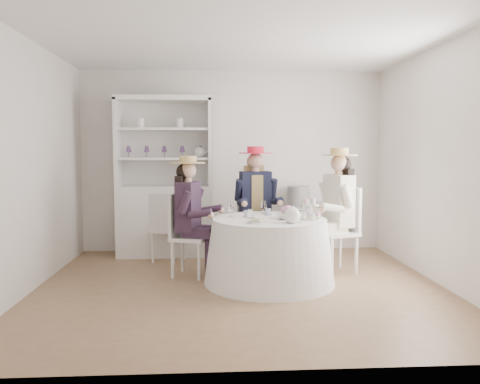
{
  "coord_description": "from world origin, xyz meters",
  "views": [
    {
      "loc": [
        -0.31,
        -5.07,
        1.5
      ],
      "look_at": [
        0.0,
        0.1,
        1.05
      ],
      "focal_mm": 35.0,
      "sensor_mm": 36.0,
      "label": 1
    }
  ],
  "objects": [
    {
      "name": "wall_front",
      "position": [
        0.0,
        -2.0,
        1.35
      ],
      "size": [
        4.5,
        0.0,
        4.5
      ],
      "primitive_type": "plane",
      "rotation": [
        -1.57,
        0.0,
        0.0
      ],
      "color": "silver",
      "rests_on": "ground"
    },
    {
      "name": "hutch",
      "position": [
        -0.98,
        1.69,
        0.81
      ],
      "size": [
        1.55,
        1.03,
        2.27
      ],
      "rotation": [
        0.0,
        0.0,
        -0.43
      ],
      "color": "silver",
      "rests_on": "ground"
    },
    {
      "name": "guest_left",
      "position": [
        -0.57,
        0.5,
        0.82
      ],
      "size": [
        0.59,
        0.55,
        1.45
      ],
      "rotation": [
        0.0,
        0.0,
        1.27
      ],
      "color": "silver",
      "rests_on": "ground"
    },
    {
      "name": "ceiling",
      "position": [
        0.0,
        0.0,
        2.7
      ],
      "size": [
        4.5,
        4.5,
        0.0
      ],
      "primitive_type": "plane",
      "rotation": [
        3.14,
        0.0,
        0.0
      ],
      "color": "white",
      "rests_on": "wall_back"
    },
    {
      "name": "side_table",
      "position": [
        0.97,
        1.75,
        0.33
      ],
      "size": [
        0.51,
        0.51,
        0.66
      ],
      "primitive_type": "cube",
      "rotation": [
        0.0,
        0.0,
        -0.24
      ],
      "color": "silver",
      "rests_on": "ground"
    },
    {
      "name": "table_teapot",
      "position": [
        0.54,
        -0.19,
        0.82
      ],
      "size": [
        0.25,
        0.18,
        0.19
      ],
      "rotation": [
        0.0,
        0.0,
        -0.41
      ],
      "color": "white",
      "rests_on": "tea_table"
    },
    {
      "name": "teacup_b",
      "position": [
        0.35,
        0.43,
        0.78
      ],
      "size": [
        0.1,
        0.1,
        0.07
      ],
      "primitive_type": "imported",
      "rotation": [
        0.0,
        0.0,
        -0.43
      ],
      "color": "white",
      "rests_on": "tea_table"
    },
    {
      "name": "guest_right",
      "position": [
        1.22,
        0.56,
        0.87
      ],
      "size": [
        0.63,
        0.58,
        1.54
      ],
      "rotation": [
        0.0,
        0.0,
        -1.25
      ],
      "color": "silver",
      "rests_on": "ground"
    },
    {
      "name": "flower_bowl",
      "position": [
        0.52,
        0.07,
        0.77
      ],
      "size": [
        0.24,
        0.24,
        0.05
      ],
      "primitive_type": "imported",
      "rotation": [
        0.0,
        0.0,
        -0.09
      ],
      "color": "white",
      "rests_on": "tea_table"
    },
    {
      "name": "wall_right",
      "position": [
        2.25,
        0.0,
        1.35
      ],
      "size": [
        0.0,
        4.5,
        4.5
      ],
      "primitive_type": "plane",
      "rotation": [
        1.57,
        0.0,
        -1.57
      ],
      "color": "silver",
      "rests_on": "ground"
    },
    {
      "name": "wall_left",
      "position": [
        -2.25,
        0.0,
        1.35
      ],
      "size": [
        0.0,
        4.5,
        4.5
      ],
      "primitive_type": "plane",
      "rotation": [
        1.57,
        0.0,
        1.57
      ],
      "color": "silver",
      "rests_on": "ground"
    },
    {
      "name": "wall_back",
      "position": [
        0.0,
        2.0,
        1.35
      ],
      "size": [
        4.5,
        0.0,
        4.5
      ],
      "primitive_type": "plane",
      "rotation": [
        1.57,
        0.0,
        0.0
      ],
      "color": "silver",
      "rests_on": "ground"
    },
    {
      "name": "stemware_set",
      "position": [
        0.34,
        0.16,
        0.82
      ],
      "size": [
        0.93,
        0.9,
        0.15
      ],
      "color": "white",
      "rests_on": "tea_table"
    },
    {
      "name": "teacup_a",
      "position": [
        0.09,
        0.29,
        0.78
      ],
      "size": [
        0.1,
        0.1,
        0.07
      ],
      "primitive_type": "imported",
      "rotation": [
        0.0,
        0.0,
        0.21
      ],
      "color": "white",
      "rests_on": "tea_table"
    },
    {
      "name": "teacup_c",
      "position": [
        0.61,
        0.26,
        0.78
      ],
      "size": [
        0.12,
        0.12,
        0.07
      ],
      "primitive_type": "imported",
      "rotation": [
        0.0,
        0.0,
        0.38
      ],
      "color": "white",
      "rests_on": "tea_table"
    },
    {
      "name": "guest_mid",
      "position": [
        0.27,
        1.13,
        0.89
      ],
      "size": [
        0.58,
        0.61,
        1.57
      ],
      "rotation": [
        0.0,
        0.0,
        0.15
      ],
      "color": "silver",
      "rests_on": "ground"
    },
    {
      "name": "cupcake_stand",
      "position": [
        0.78,
        0.03,
        0.83
      ],
      "size": [
        0.25,
        0.25,
        0.23
      ],
      "rotation": [
        0.0,
        0.0,
        0.22
      ],
      "color": "white",
      "rests_on": "tea_table"
    },
    {
      "name": "ground",
      "position": [
        0.0,
        0.0,
        0.0
      ],
      "size": [
        4.5,
        4.5,
        0.0
      ],
      "primitive_type": "plane",
      "color": "brown",
      "rests_on": "ground"
    },
    {
      "name": "sandwich_plate",
      "position": [
        0.17,
        -0.16,
        0.76
      ],
      "size": [
        0.23,
        0.23,
        0.05
      ],
      "rotation": [
        0.0,
        0.0,
        -0.31
      ],
      "color": "white",
      "rests_on": "tea_table"
    },
    {
      "name": "spare_chair",
      "position": [
        -0.94,
        1.2,
        0.5
      ],
      "size": [
        0.5,
        0.5,
        0.94
      ],
      "rotation": [
        0.0,
        0.0,
        2.76
      ],
      "color": "silver",
      "rests_on": "ground"
    },
    {
      "name": "hatbox",
      "position": [
        0.97,
        1.75,
        0.82
      ],
      "size": [
        0.43,
        0.43,
        0.33
      ],
      "primitive_type": "cylinder",
      "rotation": [
        0.0,
        0.0,
        -0.36
      ],
      "color": "black",
      "rests_on": "side_table"
    },
    {
      "name": "flower_arrangement",
      "position": [
        0.56,
        0.14,
        0.83
      ],
      "size": [
        0.19,
        0.19,
        0.07
      ],
      "rotation": [
        0.0,
        0.0,
        -0.38
      ],
      "color": "pink",
      "rests_on": "tea_table"
    },
    {
      "name": "tea_table",
      "position": [
        0.34,
        0.16,
        0.37
      ],
      "size": [
        1.49,
        1.49,
        0.74
      ],
      "rotation": [
        0.0,
        0.0,
        -0.11
      ],
      "color": "white",
      "rests_on": "ground"
    }
  ]
}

